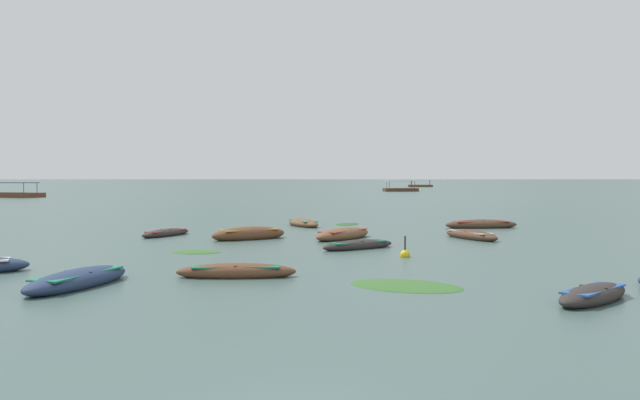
{
  "coord_description": "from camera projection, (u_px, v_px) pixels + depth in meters",
  "views": [
    {
      "loc": [
        0.57,
        -8.03,
        3.11
      ],
      "look_at": [
        -0.81,
        49.52,
        1.06
      ],
      "focal_mm": 35.61,
      "sensor_mm": 36.0,
      "label": 1
    }
  ],
  "objects": [
    {
      "name": "mooring_buoy",
      "position": [
        405.0,
        255.0,
        24.8
      ],
      "size": [
        0.4,
        0.4,
        0.95
      ],
      "color": "yellow",
      "rests_on": "ground"
    },
    {
      "name": "ground_plane",
      "position": [
        335.0,
        179.0,
        1506.76
      ],
      "size": [
        6000.0,
        6000.0,
        0.0
      ],
      "primitive_type": "plane",
      "color": "#425B56"
    },
    {
      "name": "mountain_2",
      "position": [
        203.0,
        116.0,
        2456.35
      ],
      "size": [
        1643.74,
        1643.74,
        484.79
      ],
      "primitive_type": "cone",
      "color": "slate",
      "rests_on": "ground"
    },
    {
      "name": "rowboat_9",
      "position": [
        78.0,
        280.0,
        18.11
      ],
      "size": [
        2.36,
        4.44,
        0.62
      ],
      "color": "navy",
      "rests_on": "ground"
    },
    {
      "name": "weed_patch_1",
      "position": [
        196.0,
        252.0,
        26.38
      ],
      "size": [
        2.23,
        1.7,
        0.14
      ],
      "primitive_type": "ellipsoid",
      "rotation": [
        0.0,
        0.0,
        3.04
      ],
      "color": "#38662D",
      "rests_on": "ground"
    },
    {
      "name": "rowboat_3",
      "position": [
        236.0,
        272.0,
        19.8
      ],
      "size": [
        3.81,
        1.21,
        0.55
      ],
      "color": "brown",
      "rests_on": "ground"
    },
    {
      "name": "rowboat_2",
      "position": [
        166.0,
        233.0,
        33.79
      ],
      "size": [
        2.37,
        3.75,
        0.47
      ],
      "color": "#2D2826",
      "rests_on": "ground"
    },
    {
      "name": "rowboat_10",
      "position": [
        249.0,
        234.0,
        31.98
      ],
      "size": [
        4.08,
        3.44,
        0.79
      ],
      "color": "brown",
      "rests_on": "ground"
    },
    {
      "name": "rowboat_5",
      "position": [
        481.0,
        225.0,
        39.04
      ],
      "size": [
        4.68,
        1.88,
        0.66
      ],
      "color": "#4C3323",
      "rests_on": "ground"
    },
    {
      "name": "mountain_3",
      "position": [
        544.0,
        120.0,
        2355.35
      ],
      "size": [
        1311.52,
        1311.52,
        436.59
      ],
      "primitive_type": "cone",
      "color": "slate",
      "rests_on": "ground"
    },
    {
      "name": "ferry_1",
      "position": [
        401.0,
        189.0,
        141.15
      ],
      "size": [
        7.94,
        4.41,
        2.54
      ],
      "color": "#4C3323",
      "rests_on": "ground"
    },
    {
      "name": "ferry_0",
      "position": [
        8.0,
        194.0,
        99.47
      ],
      "size": [
        11.42,
        6.29,
        2.54
      ],
      "color": "brown",
      "rests_on": "ground"
    },
    {
      "name": "rowboat_6",
      "position": [
        343.0,
        234.0,
        32.22
      ],
      "size": [
        3.58,
        4.45,
        0.7
      ],
      "color": "brown",
      "rests_on": "ground"
    },
    {
      "name": "rowboat_4",
      "position": [
        593.0,
        295.0,
        15.93
      ],
      "size": [
        2.98,
        3.01,
        0.52
      ],
      "color": "#2D2826",
      "rests_on": "ground"
    },
    {
      "name": "rowboat_1",
      "position": [
        358.0,
        245.0,
        27.66
      ],
      "size": [
        3.58,
        2.96,
        0.49
      ],
      "color": "#2D2826",
      "rests_on": "ground"
    },
    {
      "name": "rowboat_11",
      "position": [
        471.0,
        235.0,
        32.18
      ],
      "size": [
        2.64,
        4.14,
        0.58
      ],
      "color": "#4C3323",
      "rests_on": "ground"
    },
    {
      "name": "weed_patch_0",
      "position": [
        347.0,
        224.0,
        42.03
      ],
      "size": [
        2.11,
        3.0,
        0.14
      ],
      "primitive_type": "ellipsoid",
      "rotation": [
        0.0,
        0.0,
        2.87
      ],
      "color": "#2D5628",
      "rests_on": "ground"
    },
    {
      "name": "ferry_2",
      "position": [
        421.0,
        186.0,
        206.41
      ],
      "size": [
        8.27,
        4.51,
        2.54
      ],
      "color": "brown",
      "rests_on": "ground"
    },
    {
      "name": "weed_patch_2",
      "position": [
        406.0,
        286.0,
        18.18
      ],
      "size": [
        3.99,
        3.48,
        0.14
      ],
      "primitive_type": "ellipsoid",
      "rotation": [
        0.0,
        0.0,
        2.68
      ],
      "color": "#38662D",
      "rests_on": "ground"
    },
    {
      "name": "rowboat_7",
      "position": [
        303.0,
        223.0,
        40.56
      ],
      "size": [
        2.8,
        3.99,
        0.58
      ],
      "color": "brown",
      "rests_on": "ground"
    }
  ]
}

